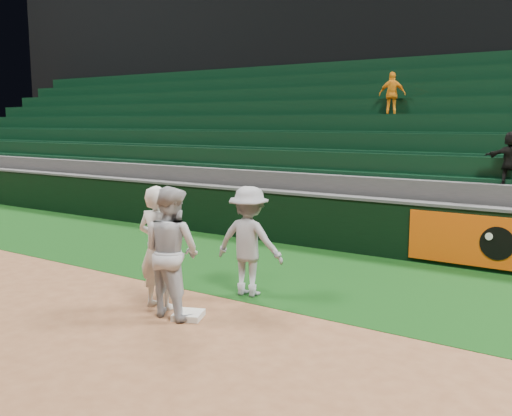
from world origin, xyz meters
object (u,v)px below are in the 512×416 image
(first_baseman, at_px, (158,247))
(base_coach, at_px, (249,241))
(baserunner, at_px, (171,252))
(first_base, at_px, (188,315))

(first_baseman, height_order, base_coach, first_baseman)
(first_baseman, distance_m, baserunner, 0.44)
(baserunner, bearing_deg, base_coach, -100.91)
(first_baseman, bearing_deg, baserunner, 153.71)
(first_base, distance_m, baserunner, 0.97)
(first_baseman, relative_size, base_coach, 1.05)
(first_base, relative_size, first_baseman, 0.21)
(base_coach, bearing_deg, first_base, 78.72)
(first_baseman, bearing_deg, base_coach, -127.52)
(first_base, bearing_deg, baserunner, -175.61)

